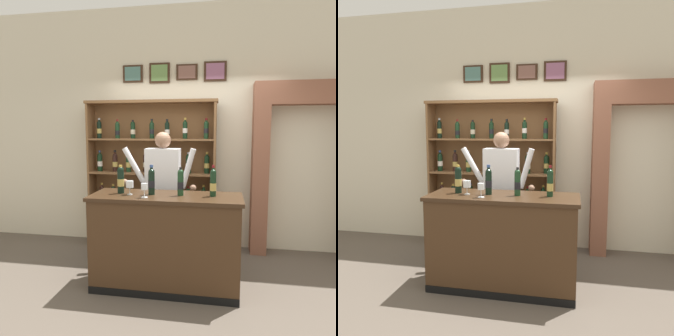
% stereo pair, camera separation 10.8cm
% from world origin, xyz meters
% --- Properties ---
extents(ground_plane, '(14.00, 14.00, 0.02)m').
position_xyz_m(ground_plane, '(0.00, 0.00, -0.01)').
color(ground_plane, brown).
extents(back_wall, '(12.00, 0.19, 3.51)m').
position_xyz_m(back_wall, '(-0.00, 1.47, 1.76)').
color(back_wall, beige).
rests_on(back_wall, ground).
extents(wine_shelf, '(1.88, 0.31, 2.15)m').
position_xyz_m(wine_shelf, '(-0.56, 1.19, 1.13)').
color(wine_shelf, brown).
rests_on(wine_shelf, ground).
extents(archway_doorway, '(1.63, 0.45, 2.37)m').
position_xyz_m(archway_doorway, '(1.67, 1.33, 1.34)').
color(archway_doorway, brown).
rests_on(archway_doorway, ground).
extents(tasting_counter, '(1.62, 0.61, 1.04)m').
position_xyz_m(tasting_counter, '(-0.13, -0.00, 0.52)').
color(tasting_counter, '#422B19').
rests_on(tasting_counter, ground).
extents(shopkeeper, '(0.96, 0.22, 1.71)m').
position_xyz_m(shopkeeper, '(-0.28, 0.58, 1.06)').
color(shopkeeper, '#2D3347').
rests_on(shopkeeper, ground).
extents(tasting_bottle_prosecco, '(0.07, 0.07, 0.31)m').
position_xyz_m(tasting_bottle_prosecco, '(-0.64, 0.02, 1.19)').
color(tasting_bottle_prosecco, black).
rests_on(tasting_bottle_prosecco, tasting_counter).
extents(tasting_bottle_rosso, '(0.07, 0.07, 0.32)m').
position_xyz_m(tasting_bottle_rosso, '(-0.29, 0.01, 1.19)').
color(tasting_bottle_rosso, black).
rests_on(tasting_bottle_rosso, tasting_counter).
extents(tasting_bottle_chianti, '(0.07, 0.07, 0.30)m').
position_xyz_m(tasting_bottle_chianti, '(0.02, 0.01, 1.18)').
color(tasting_bottle_chianti, '#19381E').
rests_on(tasting_bottle_chianti, tasting_counter).
extents(tasting_bottle_vin_santo, '(0.07, 0.07, 0.33)m').
position_xyz_m(tasting_bottle_vin_santo, '(0.37, 0.03, 1.18)').
color(tasting_bottle_vin_santo, black).
rests_on(tasting_bottle_vin_santo, tasting_counter).
extents(wine_glass_center, '(0.08, 0.08, 0.15)m').
position_xyz_m(wine_glass_center, '(-0.52, -0.04, 1.14)').
color(wine_glass_center, silver).
rests_on(wine_glass_center, tasting_counter).
extents(wine_glass_left, '(0.07, 0.07, 0.15)m').
position_xyz_m(wine_glass_left, '(-0.33, -0.16, 1.14)').
color(wine_glass_left, silver).
rests_on(wine_glass_left, tasting_counter).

